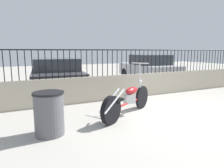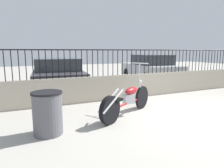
% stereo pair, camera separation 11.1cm
% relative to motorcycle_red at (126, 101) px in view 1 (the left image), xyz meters
% --- Properties ---
extents(ground_plane, '(40.00, 40.00, 0.00)m').
position_rel_motorcycle_red_xyz_m(ground_plane, '(1.54, -0.66, -0.40)').
color(ground_plane, '#ADA89E').
extents(low_wall, '(11.00, 0.18, 0.83)m').
position_rel_motorcycle_red_xyz_m(low_wall, '(1.54, 1.79, 0.01)').
color(low_wall, '#B2A893').
rests_on(low_wall, ground_plane).
extents(fence_railing, '(11.00, 0.04, 0.88)m').
position_rel_motorcycle_red_xyz_m(fence_railing, '(1.54, 1.79, 1.00)').
color(fence_railing, black).
rests_on(fence_railing, low_wall).
extents(motorcycle_red, '(2.00, 1.23, 1.35)m').
position_rel_motorcycle_red_xyz_m(motorcycle_red, '(0.00, 0.00, 0.00)').
color(motorcycle_red, black).
rests_on(motorcycle_red, ground_plane).
extents(trash_bin, '(0.60, 0.60, 0.87)m').
position_rel_motorcycle_red_xyz_m(trash_bin, '(-1.94, -0.34, 0.03)').
color(trash_bin, '#56565B').
rests_on(trash_bin, ground_plane).
extents(car_dark_grey, '(2.27, 4.50, 1.36)m').
position_rel_motorcycle_red_xyz_m(car_dark_grey, '(-1.01, 4.17, 0.29)').
color(car_dark_grey, black).
rests_on(car_dark_grey, ground_plane).
extents(car_silver, '(2.18, 4.19, 1.45)m').
position_rel_motorcycle_red_xyz_m(car_silver, '(4.00, 4.69, 0.32)').
color(car_silver, black).
rests_on(car_silver, ground_plane).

